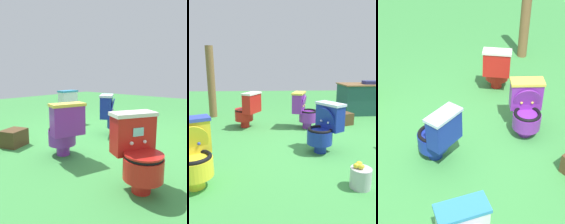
# 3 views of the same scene
# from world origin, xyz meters

# --- Properties ---
(ground) EXTENTS (14.00, 14.00, 0.00)m
(ground) POSITION_xyz_m (0.00, 0.00, 0.00)
(ground) COLOR #429947
(toilet_yellow) EXTENTS (0.58, 0.62, 0.73)m
(toilet_yellow) POSITION_xyz_m (-1.56, -1.15, 0.37)
(toilet_yellow) COLOR yellow
(toilet_yellow) RESTS_ON ground
(toilet_blue) EXTENTS (0.63, 0.60, 0.73)m
(toilet_blue) POSITION_xyz_m (0.06, -0.30, 0.37)
(toilet_blue) COLOR #192D9E
(toilet_blue) RESTS_ON ground
(toilet_red) EXTENTS (0.62, 0.59, 0.73)m
(toilet_red) POSITION_xyz_m (-1.20, 1.01, 0.37)
(toilet_red) COLOR red
(toilet_red) RESTS_ON ground
(toilet_purple) EXTENTS (0.59, 0.54, 0.73)m
(toilet_purple) POSITION_xyz_m (-0.07, 0.93, 0.37)
(toilet_purple) COLOR purple
(toilet_purple) RESTS_ON ground
(vendor_table) EXTENTS (1.49, 0.92, 0.85)m
(vendor_table) POSITION_xyz_m (1.80, 2.21, 0.39)
(vendor_table) COLOR #23514C
(vendor_table) RESTS_ON ground
(wooden_post) EXTENTS (0.18, 0.18, 1.69)m
(wooden_post) POSITION_xyz_m (-2.15, 1.98, 0.84)
(wooden_post) COLOR brown
(wooden_post) RESTS_ON ground
(small_crate) EXTENTS (0.38, 0.42, 0.25)m
(small_crate) POSITION_xyz_m (0.84, 1.16, 0.13)
(small_crate) COLOR brown
(small_crate) RESTS_ON ground
(lemon_bucket) EXTENTS (0.22, 0.22, 0.28)m
(lemon_bucket) POSITION_xyz_m (0.21, -1.31, 0.12)
(lemon_bucket) COLOR #B7B7BF
(lemon_bucket) RESTS_ON ground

